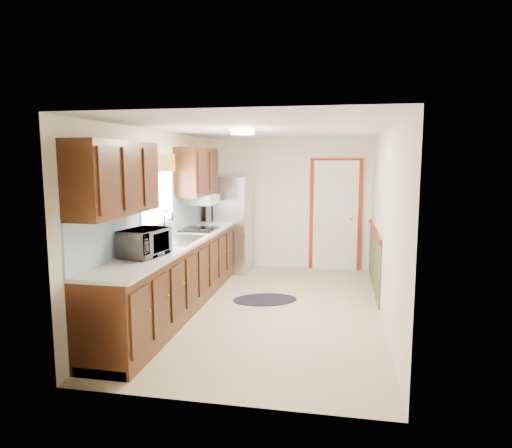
% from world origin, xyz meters
% --- Properties ---
extents(room_shell, '(3.20, 5.20, 2.52)m').
position_xyz_m(room_shell, '(0.00, 0.00, 1.20)').
color(room_shell, tan).
rests_on(room_shell, ground).
extents(kitchen_run, '(0.63, 4.00, 2.20)m').
position_xyz_m(kitchen_run, '(-1.24, -0.29, 0.81)').
color(kitchen_run, '#391B0D').
rests_on(kitchen_run, ground).
extents(back_wall_trim, '(1.12, 2.30, 2.08)m').
position_xyz_m(back_wall_trim, '(0.99, 2.21, 0.89)').
color(back_wall_trim, maroon).
rests_on(back_wall_trim, ground).
extents(ceiling_fixture, '(0.30, 0.30, 0.06)m').
position_xyz_m(ceiling_fixture, '(-0.30, -0.20, 2.36)').
color(ceiling_fixture, '#FFD88C').
rests_on(ceiling_fixture, room_shell).
extents(microwave, '(0.40, 0.60, 0.38)m').
position_xyz_m(microwave, '(-1.20, -1.22, 1.13)').
color(microwave, white).
rests_on(microwave, kitchen_run).
extents(refrigerator, '(0.74, 0.73, 1.72)m').
position_xyz_m(refrigerator, '(-1.02, 2.05, 0.86)').
color(refrigerator, '#B7B7BC').
rests_on(refrigerator, ground).
extents(rug, '(1.07, 0.86, 0.01)m').
position_xyz_m(rug, '(-0.10, 0.37, 0.01)').
color(rug, black).
rests_on(rug, ground).
extents(cooktop, '(0.51, 0.61, 0.02)m').
position_xyz_m(cooktop, '(-1.19, 0.75, 0.95)').
color(cooktop, black).
rests_on(cooktop, kitchen_run).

